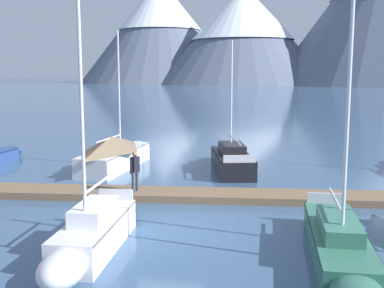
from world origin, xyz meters
TOP-DOWN VIEW (x-y plane):
  - ground_plane at (0.00, 0.00)m, footprint 700.00×700.00m
  - mountain_west_summit at (-47.01, 215.85)m, footprint 76.88×76.88m
  - mountain_central_massif at (-6.56, 200.27)m, footprint 77.78×77.78m
  - dock at (0.00, 4.00)m, footprint 26.77×3.42m
  - sailboat_mid_dock_port at (-4.77, 9.84)m, footprint 2.52×7.68m
  - sailboat_mid_dock_starboard at (-1.65, -2.66)m, footprint 1.45×5.70m
  - sailboat_far_berth at (1.48, 10.25)m, footprint 2.86×6.61m
  - sailboat_outer_slip at (5.34, -2.16)m, footprint 1.54×7.39m
  - person_on_dock at (-2.04, 3.69)m, footprint 0.35×0.55m

SIDE VIEW (x-z plane):
  - ground_plane at x=0.00m, z-range 0.00..0.00m
  - dock at x=0.00m, z-range -0.01..0.29m
  - sailboat_outer_slip at x=5.34m, z-range -3.27..4.24m
  - sailboat_mid_dock_starboard at x=-1.65m, z-range -3.50..4.71m
  - sailboat_far_berth at x=1.48m, z-range -2.82..4.03m
  - sailboat_mid_dock_port at x=-4.77m, z-range -2.85..4.59m
  - person_on_dock at x=-2.04m, z-range 0.42..2.11m
  - mountain_central_massif at x=-6.56m, z-range 1.48..43.95m
  - mountain_west_summit at x=-47.01m, z-range 1.45..50.85m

